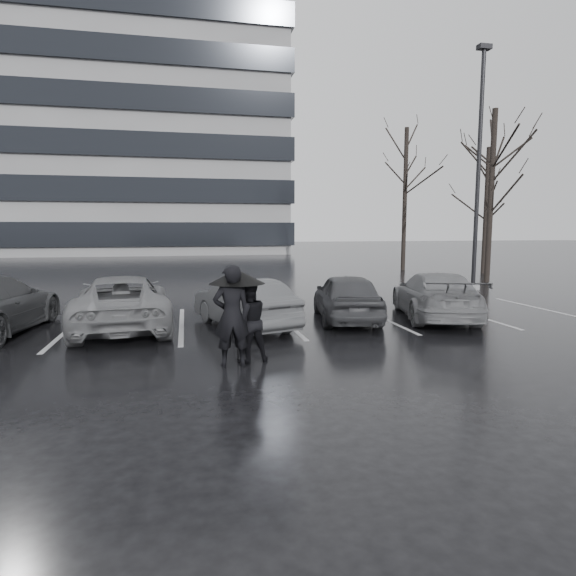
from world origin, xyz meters
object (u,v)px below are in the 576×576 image
(car_east, at_px, (435,295))
(tree_east, at_px, (491,197))
(car_main, at_px, (347,297))
(car_west_a, at_px, (244,303))
(pedestrian_left, at_px, (232,316))
(tree_ne, at_px, (486,211))
(car_west_b, at_px, (122,302))
(pedestrian_right, at_px, (248,321))
(lamp_post, at_px, (478,181))
(tree_north, at_px, (405,200))

(car_east, xyz_separation_m, tree_east, (7.15, 8.03, 3.34))
(car_main, height_order, car_west_a, car_main)
(tree_east, bearing_deg, car_west_a, -147.07)
(pedestrian_left, height_order, tree_ne, tree_ne)
(car_west_b, bearing_deg, tree_east, -159.32)
(pedestrian_right, bearing_deg, car_west_a, -105.43)
(car_west_a, relative_size, car_east, 0.84)
(pedestrian_left, xyz_separation_m, lamp_post, (10.92, 9.17, 3.51))
(car_east, height_order, tree_ne, tree_ne)
(car_east, relative_size, lamp_post, 0.47)
(car_east, xyz_separation_m, pedestrian_right, (-5.75, -3.37, 0.13))
(car_main, relative_size, tree_east, 0.49)
(car_main, height_order, tree_east, tree_east)
(lamp_post, distance_m, tree_east, 3.40)
(pedestrian_left, relative_size, tree_ne, 0.27)
(car_east, xyz_separation_m, tree_north, (6.15, 15.03, 3.59))
(car_east, bearing_deg, tree_north, -96.75)
(car_west_b, height_order, tree_north, tree_north)
(car_main, height_order, tree_north, tree_north)
(car_west_b, distance_m, tree_north, 21.04)
(car_main, relative_size, car_east, 0.86)
(car_main, relative_size, car_west_b, 0.80)
(pedestrian_left, bearing_deg, car_main, -132.54)
(car_west_a, relative_size, tree_ne, 0.55)
(car_west_b, relative_size, lamp_post, 0.50)
(lamp_post, xyz_separation_m, tree_ne, (4.82, 6.44, -0.96))
(pedestrian_right, bearing_deg, car_east, -159.91)
(car_west_a, distance_m, tree_east, 15.40)
(car_east, bearing_deg, lamp_post, -115.39)
(pedestrian_left, height_order, tree_east, tree_east)
(pedestrian_right, height_order, tree_north, tree_north)
(car_west_a, xyz_separation_m, tree_east, (12.62, 8.17, 3.37))
(car_west_a, height_order, car_east, car_east)
(car_east, distance_m, tree_north, 16.63)
(pedestrian_right, height_order, tree_east, tree_east)
(pedestrian_right, distance_m, tree_ne, 21.95)
(tree_ne, bearing_deg, tree_east, -122.01)
(tree_north, bearing_deg, pedestrian_right, -122.91)
(car_main, xyz_separation_m, car_west_b, (-5.95, 0.13, 0.01))
(car_main, xyz_separation_m, lamp_post, (7.39, 5.35, 3.79))
(tree_east, bearing_deg, tree_ne, 57.99)
(car_east, relative_size, tree_ne, 0.65)
(car_west_b, height_order, tree_east, tree_east)
(pedestrian_left, distance_m, tree_north, 22.52)
(tree_east, relative_size, tree_ne, 1.14)
(pedestrian_left, distance_m, pedestrian_right, 0.43)
(car_west_a, bearing_deg, car_west_b, -28.21)
(car_west_b, relative_size, car_east, 1.07)
(car_west_a, xyz_separation_m, car_west_b, (-3.04, 0.50, 0.05))
(car_west_b, xyz_separation_m, tree_north, (14.66, 14.67, 3.57))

